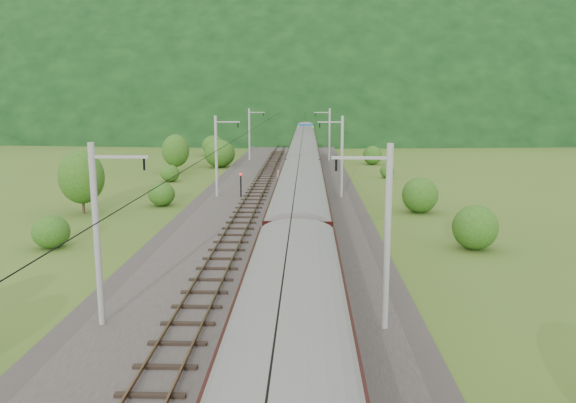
{
  "coord_description": "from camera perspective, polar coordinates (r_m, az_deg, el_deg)",
  "views": [
    {
      "loc": [
        2.81,
        -23.04,
        10.2
      ],
      "look_at": [
        1.42,
        17.23,
        2.6
      ],
      "focal_mm": 35.0,
      "sensor_mm": 36.0,
      "label": 1
    }
  ],
  "objects": [
    {
      "name": "hazard_post_far",
      "position": [
        88.98,
        0.58,
        4.85
      ],
      "size": [
        0.18,
        0.18,
        1.72
      ],
      "primitive_type": "cylinder",
      "color": "red",
      "rests_on": "railbed"
    },
    {
      "name": "track_right",
      "position": [
        34.47,
        1.23,
        -5.89
      ],
      "size": [
        2.4,
        220.0,
        0.27
      ],
      "color": "brown",
      "rests_on": "railbed"
    },
    {
      "name": "overhead_wires",
      "position": [
        33.3,
        -2.88,
        5.33
      ],
      "size": [
        4.83,
        198.0,
        0.03
      ],
      "color": "black",
      "rests_on": "ground"
    },
    {
      "name": "catenary_left",
      "position": [
        56.05,
        -7.22,
        4.76
      ],
      "size": [
        2.54,
        192.28,
        8.0
      ],
      "color": "gray",
      "rests_on": "railbed"
    },
    {
      "name": "vegetation_right",
      "position": [
        30.95,
        19.97,
        -6.49
      ],
      "size": [
        7.06,
        101.41,
        3.24
      ],
      "color": "#214813",
      "rests_on": "ground"
    },
    {
      "name": "hazard_post_near",
      "position": [
        66.18,
        -1.02,
        2.66
      ],
      "size": [
        0.14,
        0.14,
        1.32
      ],
      "primitive_type": "cylinder",
      "color": "red",
      "rests_on": "railbed"
    },
    {
      "name": "mountain_ridge",
      "position": [
        345.74,
        -19.04,
        8.42
      ],
      "size": [
        336.0,
        280.0,
        132.0
      ],
      "primitive_type": "ellipsoid",
      "color": "black",
      "rests_on": "ground"
    },
    {
      "name": "signal",
      "position": [
        55.77,
        -4.82,
        1.89
      ],
      "size": [
        0.27,
        0.27,
        2.41
      ],
      "color": "black",
      "rests_on": "railbed"
    },
    {
      "name": "ground",
      "position": [
        25.35,
        -4.67,
        -13.08
      ],
      "size": [
        600.0,
        600.0,
        0.0
      ],
      "primitive_type": "plane",
      "color": "#375219",
      "rests_on": "ground"
    },
    {
      "name": "track_left",
      "position": [
        34.86,
        -6.73,
        -5.77
      ],
      "size": [
        2.4,
        220.0,
        0.27
      ],
      "color": "brown",
      "rests_on": "railbed"
    },
    {
      "name": "railbed",
      "position": [
        34.65,
        -2.77,
        -6.19
      ],
      "size": [
        14.0,
        220.0,
        0.3
      ],
      "primitive_type": "cube",
      "color": "#38332D",
      "rests_on": "ground"
    },
    {
      "name": "mountain_main",
      "position": [
        283.23,
        1.43,
        8.62
      ],
      "size": [
        504.0,
        360.0,
        244.0
      ],
      "primitive_type": "ellipsoid",
      "color": "black",
      "rests_on": "ground"
    },
    {
      "name": "vegetation_left",
      "position": [
        41.14,
        -21.78,
        -1.13
      ],
      "size": [
        11.15,
        142.91,
        6.06
      ],
      "color": "#214813",
      "rests_on": "ground"
    },
    {
      "name": "catenary_right",
      "position": [
        55.43,
        5.42,
        4.73
      ],
      "size": [
        2.54,
        192.28,
        8.0
      ],
      "color": "gray",
      "rests_on": "railbed"
    },
    {
      "name": "train",
      "position": [
        35.96,
        1.3,
        0.4
      ],
      "size": [
        3.22,
        180.46,
        5.62
      ],
      "color": "black",
      "rests_on": "ground"
    }
  ]
}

